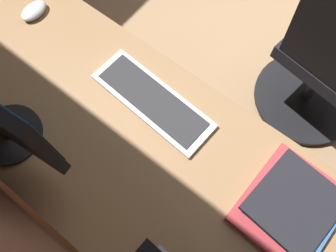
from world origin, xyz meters
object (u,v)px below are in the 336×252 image
mouse_main (34,11)px  office_chair (331,64)px  drawer_pedestal (223,249)px  book_stack_near (293,206)px  keyboard_main (153,101)px

mouse_main → office_chair: office_chair is taller
drawer_pedestal → book_stack_near: bearing=-105.6°
mouse_main → book_stack_near: 1.07m
keyboard_main → office_chair: office_chair is taller
drawer_pedestal → keyboard_main: keyboard_main is taller
mouse_main → drawer_pedestal: bearing=169.3°
book_stack_near → office_chair: (0.12, -0.74, -0.31)m
keyboard_main → mouse_main: 0.56m
drawer_pedestal → keyboard_main: size_ratio=1.62×
book_stack_near → office_chair: office_chair is taller
drawer_pedestal → keyboard_main: bearing=-21.2°
book_stack_near → office_chair: bearing=-81.1°
keyboard_main → office_chair: 0.87m
keyboard_main → mouse_main: mouse_main is taller
keyboard_main → office_chair: size_ratio=0.44×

